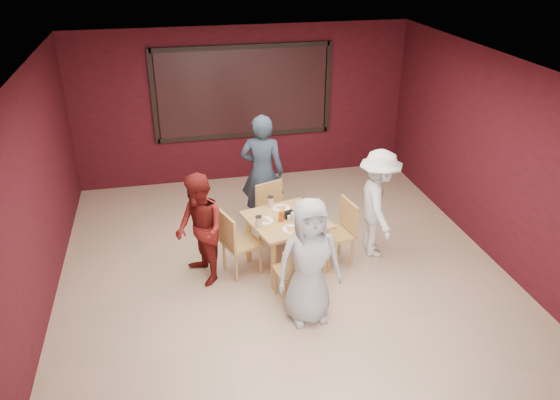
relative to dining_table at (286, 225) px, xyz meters
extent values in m
plane|color=tan|center=(-0.06, -0.31, -0.67)|extent=(7.00, 7.00, 0.00)
cube|color=black|center=(-0.06, 3.14, 0.98)|extent=(3.00, 0.02, 1.50)
cube|color=tan|center=(0.00, 0.00, 0.07)|extent=(1.18, 1.18, 0.04)
cylinder|color=tan|center=(-0.47, 0.27, -0.31)|extent=(0.07, 0.07, 0.72)
cylinder|color=tan|center=(0.27, 0.47, -0.31)|extent=(0.07, 0.07, 0.72)
cylinder|color=tan|center=(-0.27, -0.47, -0.31)|extent=(0.07, 0.07, 0.72)
cylinder|color=tan|center=(0.47, -0.27, -0.31)|extent=(0.07, 0.07, 0.72)
cylinder|color=white|center=(0.00, -0.30, 0.10)|extent=(0.24, 0.24, 0.01)
cone|color=gold|center=(0.00, -0.30, 0.11)|extent=(0.22, 0.22, 0.02)
cylinder|color=#F9F0C6|center=(0.13, -0.40, 0.16)|extent=(0.09, 0.09, 0.14)
cylinder|color=black|center=(0.13, -0.40, 0.24)|extent=(0.09, 0.09, 0.01)
cylinder|color=white|center=(0.00, 0.31, 0.10)|extent=(0.24, 0.24, 0.01)
cone|color=gold|center=(0.00, 0.31, 0.11)|extent=(0.22, 0.22, 0.02)
cylinder|color=#F9F0C6|center=(-0.13, 0.40, 0.16)|extent=(0.09, 0.09, 0.14)
cylinder|color=black|center=(-0.13, 0.40, 0.24)|extent=(0.09, 0.09, 0.01)
cylinder|color=white|center=(-0.31, 0.00, 0.10)|extent=(0.24, 0.24, 0.01)
cone|color=gold|center=(-0.31, 0.00, 0.11)|extent=(0.22, 0.22, 0.02)
cylinder|color=#F9F0C6|center=(-0.40, -0.13, 0.16)|extent=(0.09, 0.09, 0.14)
cylinder|color=black|center=(-0.40, -0.13, 0.24)|extent=(0.09, 0.09, 0.01)
cylinder|color=white|center=(0.31, 0.00, 0.10)|extent=(0.24, 0.24, 0.01)
cone|color=gold|center=(0.31, 0.00, 0.11)|extent=(0.22, 0.22, 0.02)
cylinder|color=#F9F0C6|center=(0.40, 0.13, 0.16)|extent=(0.09, 0.09, 0.14)
cylinder|color=black|center=(0.40, 0.13, 0.24)|extent=(0.09, 0.09, 0.01)
cylinder|color=beige|center=(0.08, -0.03, 0.14)|extent=(0.06, 0.06, 0.10)
cylinder|color=beige|center=(0.02, -0.08, 0.14)|extent=(0.05, 0.05, 0.08)
cylinder|color=#AC380C|center=(-0.08, -0.05, 0.17)|extent=(0.07, 0.07, 0.15)
cube|color=black|center=(0.04, 0.01, 0.15)|extent=(0.13, 0.09, 0.11)
cube|color=#B88847|center=(-0.09, -0.72, -0.26)|extent=(0.46, 0.46, 0.04)
cylinder|color=#B88847|center=(0.04, -0.54, -0.47)|extent=(0.03, 0.03, 0.39)
cylinder|color=#B88847|center=(-0.28, -0.59, -0.47)|extent=(0.03, 0.03, 0.39)
cylinder|color=#B88847|center=(0.10, -0.86, -0.47)|extent=(0.03, 0.03, 0.39)
cylinder|color=#B88847|center=(-0.22, -0.91, -0.47)|extent=(0.03, 0.03, 0.39)
cube|color=#B88847|center=(-0.06, -0.90, -0.03)|extent=(0.40, 0.10, 0.38)
cube|color=#B88847|center=(0.00, 0.64, -0.21)|extent=(0.58, 0.58, 0.04)
cylinder|color=#B88847|center=(-0.11, 0.41, -0.45)|extent=(0.04, 0.04, 0.44)
cylinder|color=#B88847|center=(0.23, 0.54, -0.45)|extent=(0.04, 0.04, 0.44)
cylinder|color=#B88847|center=(-0.23, 0.75, -0.45)|extent=(0.04, 0.04, 0.44)
cylinder|color=#B88847|center=(0.11, 0.88, -0.45)|extent=(0.04, 0.04, 0.44)
cube|color=#B88847|center=(-0.07, 0.84, 0.05)|extent=(0.44, 0.19, 0.43)
cube|color=#B88847|center=(-0.61, 0.01, -0.21)|extent=(0.58, 0.58, 0.04)
cylinder|color=#B88847|center=(-0.38, -0.10, -0.45)|extent=(0.04, 0.04, 0.44)
cylinder|color=#B88847|center=(-0.50, 0.24, -0.45)|extent=(0.04, 0.04, 0.44)
cylinder|color=#B88847|center=(-0.73, -0.22, -0.45)|extent=(0.04, 0.04, 0.44)
cylinder|color=#B88847|center=(-0.85, 0.12, -0.45)|extent=(0.04, 0.04, 0.44)
cube|color=#B88847|center=(-0.81, -0.06, 0.05)|extent=(0.18, 0.44, 0.43)
cube|color=#B88847|center=(0.68, -0.05, -0.21)|extent=(0.52, 0.52, 0.04)
cylinder|color=#B88847|center=(0.47, 0.10, -0.45)|extent=(0.04, 0.04, 0.44)
cylinder|color=#B88847|center=(0.53, -0.26, -0.45)|extent=(0.04, 0.04, 0.44)
cylinder|color=#B88847|center=(0.83, 0.16, -0.45)|extent=(0.04, 0.04, 0.44)
cylinder|color=#B88847|center=(0.89, -0.20, -0.45)|extent=(0.04, 0.04, 0.44)
cube|color=#B88847|center=(0.88, -0.01, 0.05)|extent=(0.12, 0.45, 0.43)
imported|color=#A4A4A4|center=(0.01, -1.12, 0.12)|extent=(0.80, 0.54, 1.59)
imported|color=#293749|center=(-0.09, 1.24, 0.25)|extent=(0.78, 0.63, 1.84)
imported|color=maroon|center=(-1.16, -0.05, 0.09)|extent=(0.78, 0.88, 1.52)
imported|color=silver|center=(1.34, 0.10, 0.12)|extent=(0.72, 1.09, 1.58)
camera|label=1|loc=(-1.46, -6.26, 3.58)|focal=35.00mm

